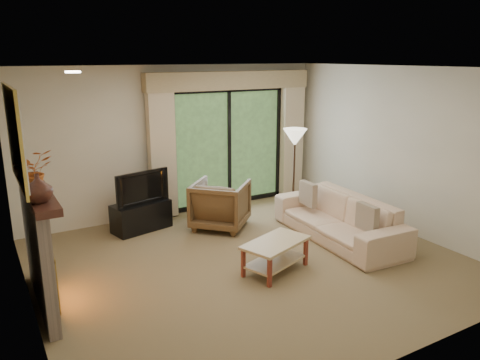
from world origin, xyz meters
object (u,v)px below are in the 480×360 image
armchair (220,204)px  sofa (338,218)px  media_console (141,216)px  coffee_table (275,256)px

armchair → sofa: size_ratio=0.37×
media_console → armchair: size_ratio=1.07×
armchair → coffee_table: (-0.13, -1.80, -0.18)m
media_console → sofa: 3.13m
media_console → coffee_table: size_ratio=1.00×
armchair → sofa: bearing=-179.8°
media_console → coffee_table: (1.03, -2.33, -0.02)m
armchair → sofa: armchair is taller
armchair → coffee_table: armchair is taller
media_console → armchair: armchair is taller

